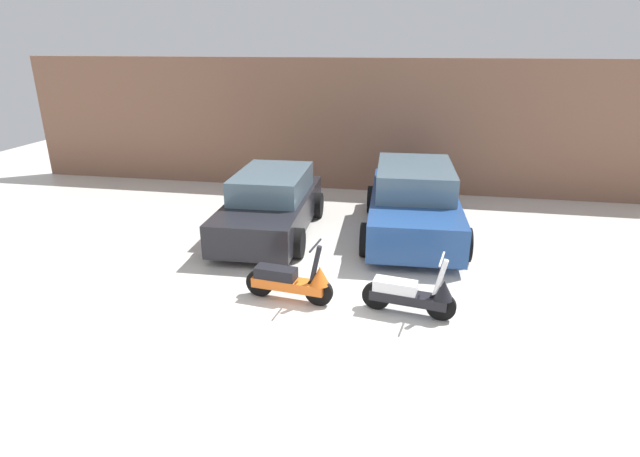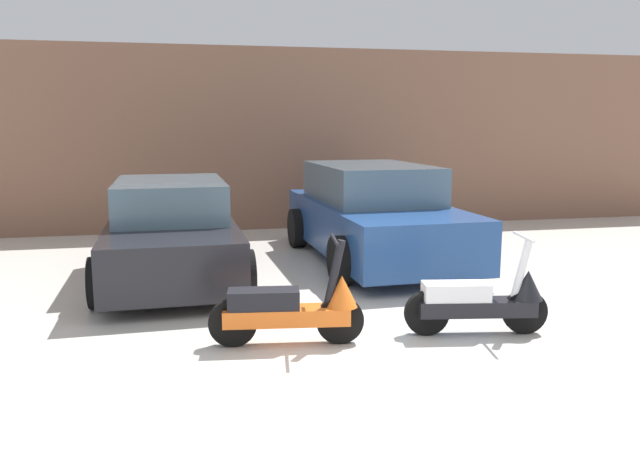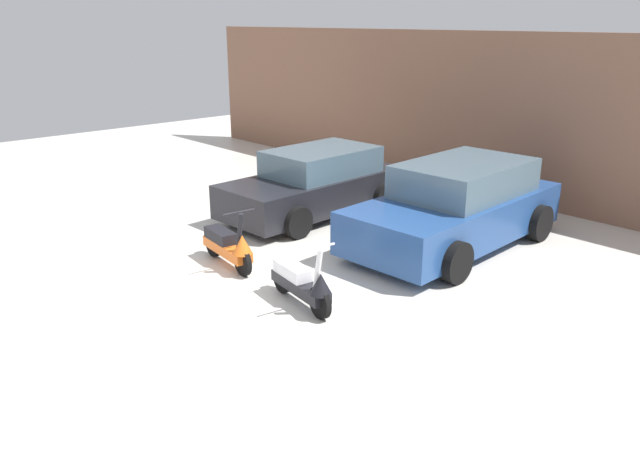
% 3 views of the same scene
% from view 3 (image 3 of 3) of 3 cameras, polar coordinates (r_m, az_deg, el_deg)
% --- Properties ---
extents(ground_plane, '(28.00, 28.00, 0.00)m').
position_cam_3_polar(ground_plane, '(9.07, -11.18, -5.90)').
color(ground_plane, silver).
extents(wall_back, '(19.60, 0.12, 3.48)m').
position_cam_3_polar(wall_back, '(13.85, 16.03, 9.75)').
color(wall_back, '#845B47').
rests_on(wall_back, ground_plane).
extents(scooter_front_left, '(1.44, 0.52, 1.01)m').
position_cam_3_polar(scooter_front_left, '(9.83, -8.34, -1.52)').
color(scooter_front_left, black).
rests_on(scooter_front_left, ground_plane).
extents(scooter_front_right, '(1.40, 0.55, 0.98)m').
position_cam_3_polar(scooter_front_right, '(8.41, -1.60, -4.96)').
color(scooter_front_right, black).
rests_on(scooter_front_right, ground_plane).
extents(car_rear_left, '(1.94, 3.86, 1.30)m').
position_cam_3_polar(car_rear_left, '(12.33, -0.43, 4.13)').
color(car_rear_left, black).
rests_on(car_rear_left, ground_plane).
extents(car_rear_center, '(2.18, 4.29, 1.43)m').
position_cam_3_polar(car_rear_center, '(10.82, 12.38, 1.95)').
color(car_rear_center, navy).
rests_on(car_rear_center, ground_plane).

